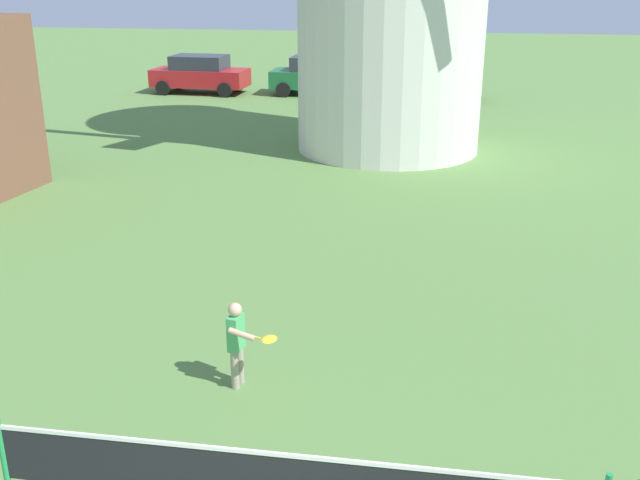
{
  "coord_description": "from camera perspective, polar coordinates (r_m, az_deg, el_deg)",
  "views": [
    {
      "loc": [
        1.06,
        -3.65,
        4.98
      ],
      "look_at": [
        -0.1,
        3.65,
        2.25
      ],
      "focal_mm": 41.54,
      "sensor_mm": 36.0,
      "label": 1
    }
  ],
  "objects": [
    {
      "name": "parked_car_green",
      "position": [
        31.34,
        -0.11,
        12.59
      ],
      "size": [
        3.89,
        1.9,
        1.56
      ],
      "color": "#1E6638",
      "rests_on": "ground_plane"
    },
    {
      "name": "player_far",
      "position": [
        9.29,
        -6.34,
        -7.66
      ],
      "size": [
        0.68,
        0.57,
        1.14
      ],
      "color": "#9E937F",
      "rests_on": "ground_plane"
    },
    {
      "name": "parked_car_black",
      "position": [
        30.53,
        8.22,
        12.19
      ],
      "size": [
        4.31,
        2.08,
        1.56
      ],
      "color": "#1E232D",
      "rests_on": "ground_plane"
    },
    {
      "name": "parked_car_red",
      "position": [
        32.17,
        -9.22,
        12.53
      ],
      "size": [
        4.03,
        2.04,
        1.56
      ],
      "color": "red",
      "rests_on": "ground_plane"
    }
  ]
}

